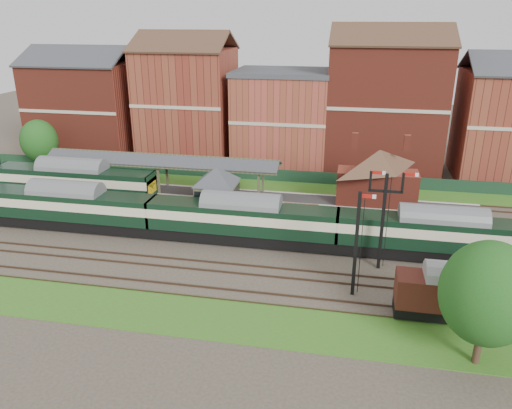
% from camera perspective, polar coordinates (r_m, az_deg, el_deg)
% --- Properties ---
extents(ground, '(160.00, 160.00, 0.00)m').
position_cam_1_polar(ground, '(45.10, -1.75, -4.37)').
color(ground, '#473D33').
rests_on(ground, ground).
extents(grass_back, '(90.00, 4.50, 0.06)m').
position_cam_1_polar(grass_back, '(59.66, 1.64, 2.14)').
color(grass_back, '#2D6619').
rests_on(grass_back, ground).
extents(grass_front, '(90.00, 5.00, 0.06)m').
position_cam_1_polar(grass_front, '(34.99, -6.19, -12.60)').
color(grass_front, '#2D6619').
rests_on(grass_front, ground).
extents(fence, '(90.00, 0.12, 1.50)m').
position_cam_1_polar(fence, '(61.31, 1.96, 3.37)').
color(fence, '#193823').
rests_on(fence, ground).
extents(platform, '(55.00, 3.40, 1.00)m').
position_cam_1_polar(platform, '(54.78, -4.61, 0.85)').
color(platform, '#2D2D2D').
rests_on(platform, ground).
extents(signal_box, '(5.40, 5.40, 6.00)m').
position_cam_1_polar(signal_box, '(47.47, -4.46, 1.08)').
color(signal_box, '#6A7C58').
rests_on(signal_box, ground).
extents(brick_hut, '(3.20, 2.64, 2.94)m').
position_cam_1_polar(brick_hut, '(46.81, 5.10, -1.86)').
color(brick_hut, maroon).
rests_on(brick_hut, ground).
extents(station_building, '(8.10, 8.10, 5.90)m').
position_cam_1_polar(station_building, '(51.86, 13.72, 3.16)').
color(station_building, maroon).
rests_on(station_building, platform).
extents(canopy, '(26.00, 3.89, 4.08)m').
position_cam_1_polar(canopy, '(55.41, -10.75, 5.22)').
color(canopy, '#48492D').
rests_on(canopy, platform).
extents(semaphore_bracket, '(3.60, 0.25, 8.18)m').
position_cam_1_polar(semaphore_bracket, '(40.10, 14.39, -1.18)').
color(semaphore_bracket, black).
rests_on(semaphore_bracket, ground).
extents(semaphore_siding, '(1.23, 0.25, 8.00)m').
position_cam_1_polar(semaphore_siding, '(36.06, 11.42, -4.32)').
color(semaphore_siding, black).
rests_on(semaphore_siding, ground).
extents(town_backdrop, '(69.00, 10.00, 16.00)m').
position_cam_1_polar(town_backdrop, '(66.52, 2.86, 10.32)').
color(town_backdrop, maroon).
rests_on(town_backdrop, ground).
extents(dmu_train, '(50.47, 2.66, 3.88)m').
position_cam_1_polar(dmu_train, '(44.16, -1.68, -1.71)').
color(dmu_train, black).
rests_on(dmu_train, ground).
extents(platform_railcar, '(17.79, 2.80, 4.10)m').
position_cam_1_polar(platform_railcar, '(57.12, -20.07, 2.47)').
color(platform_railcar, black).
rests_on(platform_railcar, ground).
extents(goods_van_a, '(5.31, 2.30, 3.22)m').
position_cam_1_polar(goods_van_a, '(35.88, 19.90, -9.54)').
color(goods_van_a, black).
rests_on(goods_van_a, ground).
extents(tree_far, '(5.34, 5.34, 7.79)m').
position_cam_1_polar(tree_far, '(31.08, 24.99, -9.23)').
color(tree_far, '#382619').
rests_on(tree_far, ground).
extents(tree_back, '(4.66, 4.66, 6.80)m').
position_cam_1_polar(tree_back, '(69.97, -23.55, 6.72)').
color(tree_back, '#382619').
rests_on(tree_back, ground).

